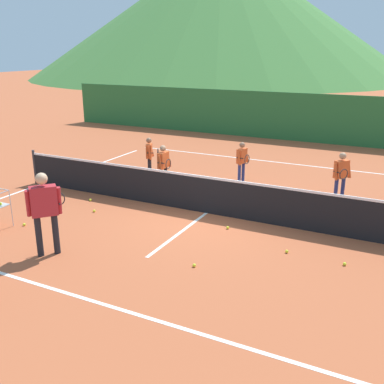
% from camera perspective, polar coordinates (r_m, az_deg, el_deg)
% --- Properties ---
extents(ground_plane, '(120.00, 120.00, 0.00)m').
position_cam_1_polar(ground_plane, '(11.44, 1.86, -2.69)').
color(ground_plane, '#B25633').
extents(line_baseline_near, '(11.27, 0.08, 0.01)m').
position_cam_1_polar(line_baseline_near, '(7.89, -12.92, -13.25)').
color(line_baseline_near, white).
rests_on(line_baseline_near, ground).
extents(line_baseline_far, '(11.27, 0.08, 0.01)m').
position_cam_1_polar(line_baseline_far, '(16.81, 10.51, 3.79)').
color(line_baseline_far, white).
rests_on(line_baseline_far, ground).
extents(line_sideline_west, '(0.08, 10.61, 0.01)m').
position_cam_1_polar(line_sideline_west, '(14.60, -18.61, 0.98)').
color(line_sideline_west, white).
rests_on(line_sideline_west, ground).
extents(line_service_center, '(0.08, 5.71, 0.01)m').
position_cam_1_polar(line_service_center, '(11.44, 1.86, -2.67)').
color(line_service_center, white).
rests_on(line_service_center, ground).
extents(tennis_net, '(11.76, 0.08, 1.05)m').
position_cam_1_polar(tennis_net, '(11.27, 1.88, -0.31)').
color(tennis_net, '#333338').
rests_on(tennis_net, ground).
extents(instructor, '(0.62, 0.82, 1.73)m').
position_cam_1_polar(instructor, '(9.31, -18.26, -1.75)').
color(instructor, black).
rests_on(instructor, ground).
extents(student_0, '(0.60, 0.53, 1.28)m').
position_cam_1_polar(student_0, '(14.55, -5.41, 4.92)').
color(student_0, black).
rests_on(student_0, ground).
extents(student_1, '(0.40, 0.63, 1.33)m').
position_cam_1_polar(student_1, '(13.16, -3.65, 3.70)').
color(student_1, black).
rests_on(student_1, ground).
extents(student_2, '(0.41, 0.66, 1.28)m').
position_cam_1_polar(student_2, '(13.87, 6.39, 4.25)').
color(student_2, navy).
rests_on(student_2, ground).
extents(student_3, '(0.46, 0.73, 1.37)m').
position_cam_1_polar(student_3, '(12.69, 18.47, 2.37)').
color(student_3, navy).
rests_on(student_3, ground).
extents(tennis_ball_1, '(0.07, 0.07, 0.07)m').
position_cam_1_polar(tennis_ball_1, '(8.72, 0.28, -9.31)').
color(tennis_ball_1, yellow).
rests_on(tennis_ball_1, ground).
extents(tennis_ball_3, '(0.07, 0.07, 0.07)m').
position_cam_1_polar(tennis_ball_3, '(12.61, -12.81, -0.99)').
color(tennis_ball_3, yellow).
rests_on(tennis_ball_3, ground).
extents(tennis_ball_4, '(0.07, 0.07, 0.07)m').
position_cam_1_polar(tennis_ball_4, '(11.34, -20.59, -3.89)').
color(tennis_ball_4, yellow).
rests_on(tennis_ball_4, ground).
extents(tennis_ball_5, '(0.07, 0.07, 0.07)m').
position_cam_1_polar(tennis_ball_5, '(11.75, -12.35, -2.36)').
color(tennis_ball_5, yellow).
rests_on(tennis_ball_5, ground).
extents(tennis_ball_7, '(0.07, 0.07, 0.07)m').
position_cam_1_polar(tennis_ball_7, '(9.48, 11.98, -7.41)').
color(tennis_ball_7, yellow).
rests_on(tennis_ball_7, ground).
extents(tennis_ball_8, '(0.07, 0.07, 0.07)m').
position_cam_1_polar(tennis_ball_8, '(9.26, 18.85, -8.66)').
color(tennis_ball_8, yellow).
rests_on(tennis_ball_8, ground).
extents(tennis_ball_9, '(0.07, 0.07, 0.07)m').
position_cam_1_polar(tennis_ball_9, '(10.48, 4.56, -4.53)').
color(tennis_ball_9, yellow).
rests_on(tennis_ball_9, ground).
extents(windscreen_fence, '(24.79, 0.08, 2.13)m').
position_cam_1_polar(windscreen_fence, '(20.65, 14.11, 9.16)').
color(windscreen_fence, '#286B33').
rests_on(windscreen_fence, ground).
extents(hill_0, '(52.57, 52.57, 17.47)m').
position_cam_1_polar(hill_0, '(66.93, 3.74, 21.95)').
color(hill_0, '#427A38').
rests_on(hill_0, ground).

